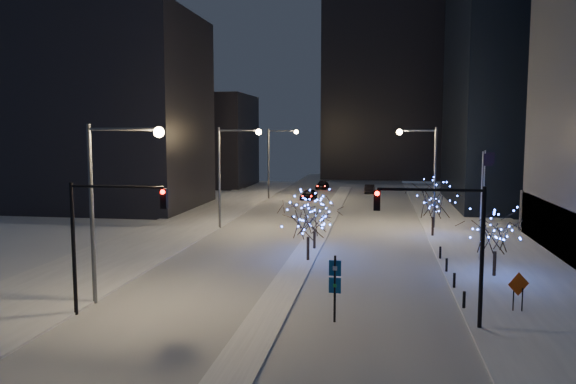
% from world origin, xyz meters
% --- Properties ---
extents(ground, '(160.00, 160.00, 0.00)m').
position_xyz_m(ground, '(0.00, 0.00, 0.00)').
color(ground, white).
rests_on(ground, ground).
extents(road, '(20.00, 130.00, 0.02)m').
position_xyz_m(road, '(0.00, 35.00, 0.01)').
color(road, silver).
rests_on(road, ground).
extents(median, '(2.00, 80.00, 0.15)m').
position_xyz_m(median, '(0.00, 30.00, 0.07)').
color(median, white).
rests_on(median, ground).
extents(east_sidewalk, '(10.00, 90.00, 0.15)m').
position_xyz_m(east_sidewalk, '(15.00, 20.00, 0.07)').
color(east_sidewalk, white).
rests_on(east_sidewalk, ground).
extents(west_sidewalk, '(8.00, 90.00, 0.15)m').
position_xyz_m(west_sidewalk, '(-14.00, 20.00, 0.07)').
color(west_sidewalk, white).
rests_on(west_sidewalk, ground).
extents(filler_west_near, '(22.00, 18.00, 24.00)m').
position_xyz_m(filler_west_near, '(-28.00, 40.00, 12.00)').
color(filler_west_near, black).
rests_on(filler_west_near, ground).
extents(filler_west_far, '(18.00, 16.00, 16.00)m').
position_xyz_m(filler_west_far, '(-26.00, 70.00, 8.00)').
color(filler_west_far, black).
rests_on(filler_west_far, ground).
extents(horizon_block, '(24.00, 14.00, 42.00)m').
position_xyz_m(horizon_block, '(6.00, 92.00, 21.00)').
color(horizon_block, black).
rests_on(horizon_block, ground).
extents(street_lamp_w_near, '(4.40, 0.56, 10.00)m').
position_xyz_m(street_lamp_w_near, '(-8.94, 2.00, 6.50)').
color(street_lamp_w_near, '#595E66').
rests_on(street_lamp_w_near, ground).
extents(street_lamp_w_mid, '(4.40, 0.56, 10.00)m').
position_xyz_m(street_lamp_w_mid, '(-8.94, 27.00, 6.50)').
color(street_lamp_w_mid, '#595E66').
rests_on(street_lamp_w_mid, ground).
extents(street_lamp_w_far, '(4.40, 0.56, 10.00)m').
position_xyz_m(street_lamp_w_far, '(-8.94, 52.00, 6.50)').
color(street_lamp_w_far, '#595E66').
rests_on(street_lamp_w_far, ground).
extents(street_lamp_east, '(3.90, 0.56, 10.00)m').
position_xyz_m(street_lamp_east, '(10.08, 30.00, 6.45)').
color(street_lamp_east, '#595E66').
rests_on(street_lamp_east, ground).
extents(traffic_signal_west, '(5.26, 0.43, 7.00)m').
position_xyz_m(traffic_signal_west, '(-8.44, -0.00, 4.76)').
color(traffic_signal_west, black).
rests_on(traffic_signal_west, ground).
extents(traffic_signal_east, '(5.26, 0.43, 7.00)m').
position_xyz_m(traffic_signal_east, '(8.94, 1.00, 4.76)').
color(traffic_signal_east, black).
rests_on(traffic_signal_east, ground).
extents(flagpoles, '(1.35, 2.60, 8.00)m').
position_xyz_m(flagpoles, '(13.37, 17.25, 4.80)').
color(flagpoles, silver).
rests_on(flagpoles, east_sidewalk).
extents(bollards, '(0.16, 12.16, 0.90)m').
position_xyz_m(bollards, '(10.20, 10.00, 0.60)').
color(bollards, black).
rests_on(bollards, east_sidewalk).
extents(car_near, '(2.37, 4.51, 1.46)m').
position_xyz_m(car_near, '(-4.22, 52.12, 0.73)').
color(car_near, black).
rests_on(car_near, ground).
extents(car_mid, '(1.63, 4.22, 1.37)m').
position_xyz_m(car_mid, '(4.21, 61.88, 0.69)').
color(car_mid, black).
rests_on(car_mid, ground).
extents(car_far, '(2.05, 4.61, 1.31)m').
position_xyz_m(car_far, '(-3.75, 66.89, 0.66)').
color(car_far, black).
rests_on(car_far, ground).
extents(holiday_tree_median_near, '(5.24, 5.24, 5.16)m').
position_xyz_m(holiday_tree_median_near, '(0.50, 13.94, 3.43)').
color(holiday_tree_median_near, black).
rests_on(holiday_tree_median_near, median).
extents(holiday_tree_median_far, '(4.06, 4.06, 4.18)m').
position_xyz_m(holiday_tree_median_far, '(0.50, 18.12, 2.81)').
color(holiday_tree_median_far, black).
rests_on(holiday_tree_median_far, median).
extents(holiday_tree_plaza_near, '(4.35, 4.35, 4.45)m').
position_xyz_m(holiday_tree_plaza_near, '(13.17, 11.40, 3.04)').
color(holiday_tree_plaza_near, black).
rests_on(holiday_tree_plaza_near, east_sidewalk).
extents(holiday_tree_plaza_far, '(5.09, 5.09, 5.17)m').
position_xyz_m(holiday_tree_plaza_far, '(10.50, 25.48, 3.42)').
color(holiday_tree_plaza_far, black).
rests_on(holiday_tree_plaza_far, east_sidewalk).
extents(wayfinding_sign, '(0.61, 0.13, 3.43)m').
position_xyz_m(wayfinding_sign, '(3.49, 1.00, 2.11)').
color(wayfinding_sign, black).
rests_on(wayfinding_sign, ground).
extents(construction_sign, '(1.18, 0.55, 2.08)m').
position_xyz_m(construction_sign, '(12.92, 3.94, 1.40)').
color(construction_sign, black).
rests_on(construction_sign, east_sidewalk).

